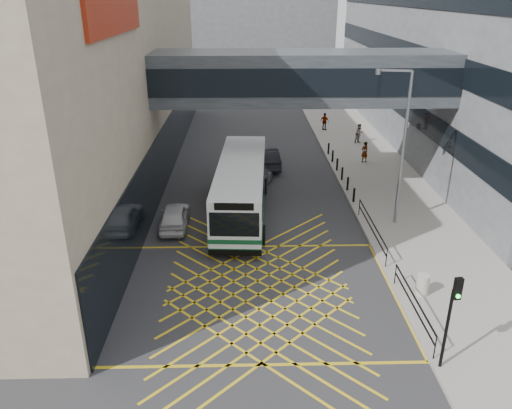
{
  "coord_description": "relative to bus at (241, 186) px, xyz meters",
  "views": [
    {
      "loc": [
        -0.55,
        -18.59,
        12.27
      ],
      "look_at": [
        0.0,
        4.0,
        2.6
      ],
      "focal_mm": 35.0,
      "sensor_mm": 36.0,
      "label": 1
    }
  ],
  "objects": [
    {
      "name": "skybridge",
      "position": [
        3.74,
        3.25,
        5.76
      ],
      "size": [
        20.0,
        4.1,
        3.0
      ],
      "color": "#363B40",
      "rests_on": "ground"
    },
    {
      "name": "box_junction",
      "position": [
        0.74,
        -8.75,
        -1.73
      ],
      "size": [
        12.0,
        9.0,
        0.01
      ],
      "color": "gold",
      "rests_on": "ground"
    },
    {
      "name": "pavement",
      "position": [
        9.74,
        6.25,
        -1.66
      ],
      "size": [
        6.0,
        54.0,
        0.16
      ],
      "primitive_type": "cube",
      "color": "gray",
      "rests_on": "ground"
    },
    {
      "name": "car_dark",
      "position": [
        1.77,
        8.68,
        -0.95
      ],
      "size": [
        2.54,
        5.23,
        1.58
      ],
      "primitive_type": "imported",
      "rotation": [
        0.0,
        0.0,
        3.26
      ],
      "color": "black",
      "rests_on": "ground"
    },
    {
      "name": "bus",
      "position": [
        0.0,
        0.0,
        0.0
      ],
      "size": [
        3.36,
        11.69,
        3.24
      ],
      "rotation": [
        0.0,
        0.0,
        -0.05
      ],
      "color": "white",
      "rests_on": "ground"
    },
    {
      "name": "car_white",
      "position": [
        -3.76,
        -1.76,
        -1.07
      ],
      "size": [
        1.81,
        4.22,
        1.33
      ],
      "primitive_type": "imported",
      "rotation": [
        0.0,
        0.0,
        3.17
      ],
      "color": "silver",
      "rests_on": "ground"
    },
    {
      "name": "pedestrian_a",
      "position": [
        9.4,
        9.1,
        -0.78
      ],
      "size": [
        0.76,
        0.66,
        1.6
      ],
      "primitive_type": "imported",
      "rotation": [
        0.0,
        0.0,
        3.52
      ],
      "color": "gray",
      "rests_on": "pavement"
    },
    {
      "name": "litter_bin",
      "position": [
        7.83,
        -9.12,
        -1.1
      ],
      "size": [
        0.54,
        0.54,
        0.94
      ],
      "primitive_type": "cylinder",
      "color": "#ADA89E",
      "rests_on": "pavement"
    },
    {
      "name": "car_silver",
      "position": [
        0.65,
        4.06,
        -0.98
      ],
      "size": [
        3.39,
        5.22,
        1.5
      ],
      "primitive_type": "imported",
      "rotation": [
        0.0,
        0.0,
        2.84
      ],
      "color": "gray",
      "rests_on": "ground"
    },
    {
      "name": "street_lamp",
      "position": [
        8.53,
        -1.77,
        3.26
      ],
      "size": [
        1.92,
        0.61,
        8.48
      ],
      "rotation": [
        0.0,
        0.0,
        -0.2
      ],
      "color": "slate",
      "rests_on": "pavement"
    },
    {
      "name": "pedestrian_c",
      "position": [
        7.81,
        18.84,
        -0.77
      ],
      "size": [
        1.03,
        0.93,
        1.6
      ],
      "primitive_type": "imported",
      "rotation": [
        0.0,
        0.0,
        2.51
      ],
      "color": "gray",
      "rests_on": "pavement"
    },
    {
      "name": "traffic_light",
      "position": [
        7.01,
        -13.74,
        0.84
      ],
      "size": [
        0.28,
        0.44,
        3.71
      ],
      "rotation": [
        0.0,
        0.0,
        0.12
      ],
      "color": "black",
      "rests_on": "pavement"
    },
    {
      "name": "kerb_railings",
      "position": [
        6.89,
        -6.97,
        -0.86
      ],
      "size": [
        0.05,
        12.54,
        1.0
      ],
      "color": "black",
      "rests_on": "pavement"
    },
    {
      "name": "bollards",
      "position": [
        6.99,
        6.25,
        -1.13
      ],
      "size": [
        0.14,
        10.14,
        0.9
      ],
      "color": "black",
      "rests_on": "pavement"
    },
    {
      "name": "ground",
      "position": [
        0.74,
        -8.75,
        -1.74
      ],
      "size": [
        120.0,
        120.0,
        0.0
      ],
      "primitive_type": "plane",
      "color": "#333335"
    },
    {
      "name": "pedestrian_b",
      "position": [
        10.14,
        14.39,
        -0.75
      ],
      "size": [
        0.94,
        0.84,
        1.66
      ],
      "primitive_type": "imported",
      "rotation": [
        0.0,
        0.0,
        0.59
      ],
      "color": "gray",
      "rests_on": "pavement"
    },
    {
      "name": "building_far",
      "position": [
        -1.26,
        51.25,
        7.26
      ],
      "size": [
        28.0,
        16.0,
        18.0
      ],
      "primitive_type": "cube",
      "color": "slate",
      "rests_on": "ground"
    }
  ]
}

